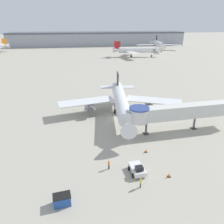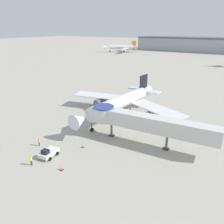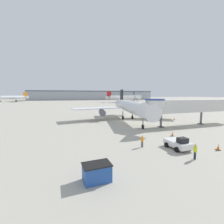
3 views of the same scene
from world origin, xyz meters
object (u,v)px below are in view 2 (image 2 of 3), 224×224
at_px(pushback_tug_white, 48,153).
at_px(traffic_cone_near_nose, 83,146).
at_px(main_airplane, 122,102).
at_px(traffic_cone_apron_front, 61,168).
at_px(ground_crew_marshaller, 39,141).
at_px(ground_crew_wing_walker, 31,160).
at_px(traffic_cone_starboard_wing, 167,131).
at_px(jet_bridge, 143,122).
at_px(background_jet_orange_tail, 122,47).

xyz_separation_m(pushback_tug_white, traffic_cone_near_nose, (3.17, 5.40, -0.33)).
xyz_separation_m(main_airplane, traffic_cone_apron_front, (2.59, -24.19, -3.31)).
relative_size(traffic_cone_apron_front, ground_crew_marshaller, 0.52).
xyz_separation_m(ground_crew_marshaller, ground_crew_wing_walker, (3.80, -4.98, 0.06)).
bearing_deg(traffic_cone_starboard_wing, ground_crew_wing_walker, -123.05).
height_order(jet_bridge, traffic_cone_near_nose, jet_bridge).
height_order(traffic_cone_near_nose, ground_crew_marshaller, ground_crew_marshaller).
height_order(traffic_cone_apron_front, ground_crew_marshaller, ground_crew_marshaller).
bearing_deg(ground_crew_wing_walker, ground_crew_marshaller, 43.45).
bearing_deg(ground_crew_marshaller, traffic_cone_near_nose, 78.79).
height_order(main_airplane, traffic_cone_starboard_wing, main_airplane).
relative_size(traffic_cone_apron_front, traffic_cone_near_nose, 1.03).
bearing_deg(main_airplane, pushback_tug_white, -88.53).
bearing_deg(jet_bridge, ground_crew_wing_walker, -131.11).
bearing_deg(traffic_cone_near_nose, ground_crew_marshaller, -153.80).
distance_m(traffic_cone_starboard_wing, ground_crew_wing_walker, 27.34).
height_order(jet_bridge, ground_crew_wing_walker, jet_bridge).
bearing_deg(ground_crew_wing_walker, pushback_tug_white, -2.14).
distance_m(pushback_tug_white, background_jet_orange_tail, 170.61).
bearing_deg(main_airplane, traffic_cone_apron_front, -77.39).
distance_m(jet_bridge, traffic_cone_apron_front, 16.52).
bearing_deg(jet_bridge, background_jet_orange_tail, 116.77).
bearing_deg(main_airplane, traffic_cone_near_nose, -79.48).
relative_size(main_airplane, traffic_cone_starboard_wing, 49.45).
distance_m(ground_crew_wing_walker, background_jet_orange_tail, 173.38).
relative_size(main_airplane, jet_bridge, 1.34).
xyz_separation_m(traffic_cone_near_nose, background_jet_orange_tail, (-73.32, 150.09, 3.90)).
distance_m(main_airplane, pushback_tug_white, 22.73).
distance_m(main_airplane, traffic_cone_near_nose, 17.41).
height_order(pushback_tug_white, traffic_cone_starboard_wing, pushback_tug_white).
xyz_separation_m(traffic_cone_apron_front, ground_crew_marshaller, (-8.83, 3.48, 0.53)).
bearing_deg(ground_crew_marshaller, main_airplane, 125.81).
height_order(jet_bridge, ground_crew_marshaller, jet_bridge).
xyz_separation_m(pushback_tug_white, ground_crew_marshaller, (-4.27, 1.74, 0.21)).
relative_size(pushback_tug_white, ground_crew_wing_walker, 2.07).
xyz_separation_m(traffic_cone_apron_front, traffic_cone_near_nose, (-1.39, 7.14, -0.01)).
xyz_separation_m(main_airplane, jet_bridge, (9.88, -9.94, 0.77)).
distance_m(traffic_cone_starboard_wing, ground_crew_marshaller, 25.93).
bearing_deg(traffic_cone_near_nose, pushback_tug_white, -120.44).
bearing_deg(traffic_cone_near_nose, jet_bridge, 39.30).
xyz_separation_m(ground_crew_marshaller, background_jet_orange_tail, (-65.87, 153.75, 3.36)).
bearing_deg(background_jet_orange_tail, traffic_cone_starboard_wing, 3.37).
relative_size(jet_bridge, traffic_cone_apron_front, 28.71).
bearing_deg(main_airplane, ground_crew_marshaller, -100.28).
distance_m(traffic_cone_apron_front, ground_crew_marshaller, 9.51).
relative_size(jet_bridge, ground_crew_marshaller, 14.81).
bearing_deg(ground_crew_wing_walker, main_airplane, 0.62).
height_order(main_airplane, traffic_cone_near_nose, main_airplane).
height_order(jet_bridge, pushback_tug_white, jet_bridge).
relative_size(traffic_cone_apron_front, background_jet_orange_tail, 0.03).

